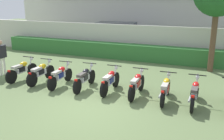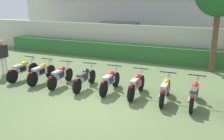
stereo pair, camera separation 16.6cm
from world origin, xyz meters
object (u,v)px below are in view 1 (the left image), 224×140
object	(u,v)px
motorcycle_in_row_0	(22,70)
motorcycle_in_row_6	(166,89)
motorcycle_in_row_4	(110,81)
parked_car	(118,36)
motorcycle_in_row_2	(60,76)
motorcycle_in_row_3	(85,78)
motorcycle_in_row_1	(41,72)
motorcycle_in_row_5	(137,84)
motorcycle_in_row_7	(195,93)
inspector_person	(1,55)

from	to	relation	value
motorcycle_in_row_0	motorcycle_in_row_6	xyz separation A→B (m)	(6.41, -0.04, -0.00)
motorcycle_in_row_4	parked_car	bearing A→B (deg)	18.25
motorcycle_in_row_2	parked_car	bearing A→B (deg)	1.41
motorcycle_in_row_3	motorcycle_in_row_4	xyz separation A→B (m)	(1.09, 0.05, 0.01)
motorcycle_in_row_4	motorcycle_in_row_3	bearing A→B (deg)	91.52
motorcycle_in_row_1	motorcycle_in_row_4	size ratio (longest dim) A/B	1.00
motorcycle_in_row_3	motorcycle_in_row_4	distance (m)	1.09
parked_car	motorcycle_in_row_6	xyz separation A→B (m)	(5.04, -8.34, -0.49)
parked_car	motorcycle_in_row_3	world-z (taller)	parked_car
parked_car	motorcycle_in_row_6	bearing A→B (deg)	-65.96
parked_car	motorcycle_in_row_5	xyz separation A→B (m)	(3.96, -8.27, -0.48)
motorcycle_in_row_1	motorcycle_in_row_3	xyz separation A→B (m)	(2.10, 0.05, -0.01)
motorcycle_in_row_5	motorcycle_in_row_1	bearing A→B (deg)	90.44
motorcycle_in_row_5	motorcycle_in_row_7	xyz separation A→B (m)	(2.07, -0.07, -0.01)
motorcycle_in_row_0	motorcycle_in_row_2	distance (m)	2.07
motorcycle_in_row_3	motorcycle_in_row_7	bearing A→B (deg)	-93.78
parked_car	motorcycle_in_row_3	distance (m)	8.50
motorcycle_in_row_2	motorcycle_in_row_3	xyz separation A→B (m)	(1.10, 0.08, 0.01)
parked_car	motorcycle_in_row_1	bearing A→B (deg)	-99.21
motorcycle_in_row_0	motorcycle_in_row_3	world-z (taller)	motorcycle_in_row_0
motorcycle_in_row_5	motorcycle_in_row_2	bearing A→B (deg)	91.25
parked_car	inspector_person	bearing A→B (deg)	-115.78
motorcycle_in_row_1	inspector_person	world-z (taller)	inspector_person
parked_car	motorcycle_in_row_3	size ratio (longest dim) A/B	2.42
motorcycle_in_row_7	motorcycle_in_row_3	bearing A→B (deg)	89.58
motorcycle_in_row_6	motorcycle_in_row_3	bearing A→B (deg)	86.44
motorcycle_in_row_3	motorcycle_in_row_6	size ratio (longest dim) A/B	1.05
parked_car	inspector_person	xyz separation A→B (m)	(-2.73, -8.07, 0.04)
motorcycle_in_row_1	motorcycle_in_row_6	distance (m)	5.35
parked_car	motorcycle_in_row_6	world-z (taller)	parked_car
motorcycle_in_row_2	motorcycle_in_row_6	xyz separation A→B (m)	(4.35, 0.03, 0.00)
motorcycle_in_row_7	motorcycle_in_row_4	bearing A→B (deg)	88.50
motorcycle_in_row_1	motorcycle_in_row_4	world-z (taller)	motorcycle_in_row_1
motorcycle_in_row_3	motorcycle_in_row_2	bearing A→B (deg)	90.80
motorcycle_in_row_0	motorcycle_in_row_2	xyz separation A→B (m)	(2.06, -0.07, -0.01)
motorcycle_in_row_2	motorcycle_in_row_7	world-z (taller)	motorcycle_in_row_7
parked_car	motorcycle_in_row_2	bearing A→B (deg)	-92.38
motorcycle_in_row_7	motorcycle_in_row_5	bearing A→B (deg)	88.22
motorcycle_in_row_0	motorcycle_in_row_7	distance (m)	7.40
parked_car	motorcycle_in_row_0	world-z (taller)	parked_car
inspector_person	motorcycle_in_row_1	bearing A→B (deg)	-6.37
motorcycle_in_row_0	motorcycle_in_row_7	xyz separation A→B (m)	(7.40, -0.04, -0.00)
motorcycle_in_row_5	motorcycle_in_row_3	bearing A→B (deg)	90.15
motorcycle_in_row_0	motorcycle_in_row_1	bearing A→B (deg)	-90.67
motorcycle_in_row_3	inspector_person	xyz separation A→B (m)	(-4.52, 0.22, 0.54)
motorcycle_in_row_2	inspector_person	bearing A→B (deg)	81.70
motorcycle_in_row_4	inspector_person	xyz separation A→B (m)	(-5.61, 0.18, 0.53)
motorcycle_in_row_4	motorcycle_in_row_6	size ratio (longest dim) A/B	1.00
motorcycle_in_row_4	motorcycle_in_row_7	size ratio (longest dim) A/B	0.96
motorcycle_in_row_3	motorcycle_in_row_6	bearing A→B (deg)	-93.98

